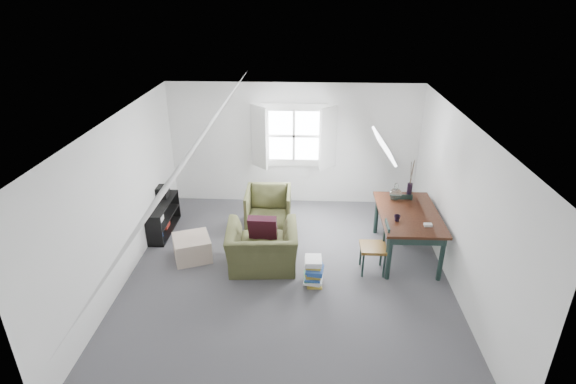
{
  "coord_description": "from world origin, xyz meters",
  "views": [
    {
      "loc": [
        0.27,
        -5.87,
        4.18
      ],
      "look_at": [
        -0.02,
        0.6,
        1.19
      ],
      "focal_mm": 28.0,
      "sensor_mm": 36.0,
      "label": 1
    }
  ],
  "objects_px": {
    "dining_table": "(408,218)",
    "dining_chair_far": "(398,213)",
    "armchair_near": "(263,267)",
    "armchair_far": "(269,227)",
    "magazine_stack": "(314,271)",
    "media_shelf": "(161,219)",
    "dining_chair_near": "(376,247)",
    "ottoman": "(192,248)"
  },
  "relations": [
    {
      "from": "dining_table",
      "to": "dining_chair_near",
      "type": "height_order",
      "value": "dining_chair_near"
    },
    {
      "from": "ottoman",
      "to": "dining_chair_near",
      "type": "relative_size",
      "value": 0.67
    },
    {
      "from": "ottoman",
      "to": "dining_chair_near",
      "type": "xyz_separation_m",
      "value": [
        2.99,
        -0.25,
        0.26
      ]
    },
    {
      "from": "armchair_far",
      "to": "magazine_stack",
      "type": "xyz_separation_m",
      "value": [
        0.84,
        -1.75,
        0.22
      ]
    },
    {
      "from": "armchair_far",
      "to": "armchair_near",
      "type": "bearing_deg",
      "value": -90.35
    },
    {
      "from": "dining_chair_far",
      "to": "magazine_stack",
      "type": "height_order",
      "value": "dining_chair_far"
    },
    {
      "from": "dining_chair_far",
      "to": "dining_chair_near",
      "type": "distance_m",
      "value": 1.27
    },
    {
      "from": "armchair_near",
      "to": "dining_chair_near",
      "type": "bearing_deg",
      "value": 174.97
    },
    {
      "from": "dining_table",
      "to": "armchair_near",
      "type": "bearing_deg",
      "value": -171.14
    },
    {
      "from": "dining_chair_far",
      "to": "magazine_stack",
      "type": "xyz_separation_m",
      "value": [
        -1.51,
        -1.53,
        -0.25
      ]
    },
    {
      "from": "dining_table",
      "to": "magazine_stack",
      "type": "bearing_deg",
      "value": -152.63
    },
    {
      "from": "magazine_stack",
      "to": "dining_chair_near",
      "type": "bearing_deg",
      "value": 21.45
    },
    {
      "from": "ottoman",
      "to": "media_shelf",
      "type": "relative_size",
      "value": 0.5
    },
    {
      "from": "armchair_far",
      "to": "dining_table",
      "type": "xyz_separation_m",
      "value": [
        2.39,
        -0.85,
        0.7
      ]
    },
    {
      "from": "dining_chair_far",
      "to": "dining_chair_near",
      "type": "height_order",
      "value": "dining_chair_far"
    },
    {
      "from": "dining_chair_near",
      "to": "armchair_near",
      "type": "bearing_deg",
      "value": -78.59
    },
    {
      "from": "ottoman",
      "to": "dining_table",
      "type": "relative_size",
      "value": 0.36
    },
    {
      "from": "armchair_near",
      "to": "dining_table",
      "type": "relative_size",
      "value": 0.69
    },
    {
      "from": "armchair_near",
      "to": "ottoman",
      "type": "height_order",
      "value": "ottoman"
    },
    {
      "from": "dining_table",
      "to": "magazine_stack",
      "type": "distance_m",
      "value": 1.85
    },
    {
      "from": "dining_chair_near",
      "to": "dining_chair_far",
      "type": "bearing_deg",
      "value": 167.0
    },
    {
      "from": "dining_table",
      "to": "dining_chair_near",
      "type": "relative_size",
      "value": 1.85
    },
    {
      "from": "dining_table",
      "to": "dining_chair_far",
      "type": "height_order",
      "value": "dining_chair_far"
    },
    {
      "from": "media_shelf",
      "to": "dining_chair_near",
      "type": "bearing_deg",
      "value": -17.63
    },
    {
      "from": "dining_table",
      "to": "dining_chair_far",
      "type": "bearing_deg",
      "value": 90.42
    },
    {
      "from": "dining_chair_near",
      "to": "media_shelf",
      "type": "bearing_deg",
      "value": -93.62
    },
    {
      "from": "magazine_stack",
      "to": "dining_chair_far",
      "type": "bearing_deg",
      "value": 45.34
    },
    {
      "from": "ottoman",
      "to": "media_shelf",
      "type": "height_order",
      "value": "media_shelf"
    },
    {
      "from": "armchair_far",
      "to": "magazine_stack",
      "type": "height_order",
      "value": "magazine_stack"
    },
    {
      "from": "dining_chair_far",
      "to": "media_shelf",
      "type": "relative_size",
      "value": 0.78
    },
    {
      "from": "armchair_near",
      "to": "dining_chair_near",
      "type": "relative_size",
      "value": 1.28
    },
    {
      "from": "armchair_near",
      "to": "media_shelf",
      "type": "xyz_separation_m",
      "value": [
        -1.98,
        1.05,
        0.27
      ]
    },
    {
      "from": "magazine_stack",
      "to": "ottoman",
      "type": "bearing_deg",
      "value": 162.7
    },
    {
      "from": "armchair_near",
      "to": "ottoman",
      "type": "distance_m",
      "value": 1.24
    },
    {
      "from": "ottoman",
      "to": "dining_chair_near",
      "type": "bearing_deg",
      "value": -4.8
    },
    {
      "from": "armchair_near",
      "to": "magazine_stack",
      "type": "height_order",
      "value": "magazine_stack"
    },
    {
      "from": "armchair_near",
      "to": "dining_chair_far",
      "type": "distance_m",
      "value": 2.63
    },
    {
      "from": "dining_chair_near",
      "to": "magazine_stack",
      "type": "bearing_deg",
      "value": -56.16
    },
    {
      "from": "armchair_near",
      "to": "dining_table",
      "type": "distance_m",
      "value": 2.52
    },
    {
      "from": "armchair_near",
      "to": "magazine_stack",
      "type": "relative_size",
      "value": 2.56
    },
    {
      "from": "dining_chair_near",
      "to": "ottoman",
      "type": "bearing_deg",
      "value": -82.42
    },
    {
      "from": "ottoman",
      "to": "magazine_stack",
      "type": "height_order",
      "value": "magazine_stack"
    }
  ]
}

